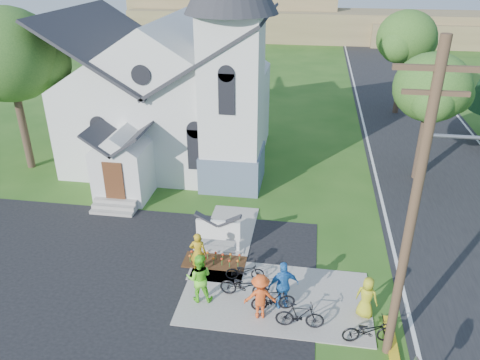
% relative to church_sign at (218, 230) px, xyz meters
% --- Properties ---
extents(ground, '(120.00, 120.00, 0.00)m').
position_rel_church_sign_xyz_m(ground, '(1.20, -3.20, -1.03)').
color(ground, '#275317').
rests_on(ground, ground).
extents(parking_lot, '(20.00, 16.00, 0.02)m').
position_rel_church_sign_xyz_m(parking_lot, '(-5.80, -5.20, -1.02)').
color(parking_lot, black).
rests_on(parking_lot, ground).
extents(road, '(8.00, 90.00, 0.02)m').
position_rel_church_sign_xyz_m(road, '(11.20, 11.80, -1.02)').
color(road, black).
rests_on(road, ground).
extents(sidewalk, '(7.00, 4.00, 0.05)m').
position_rel_church_sign_xyz_m(sidewalk, '(2.70, -2.70, -1.00)').
color(sidewalk, gray).
rests_on(sidewalk, ground).
extents(church, '(12.35, 12.00, 13.00)m').
position_rel_church_sign_xyz_m(church, '(-4.28, 9.28, 4.22)').
color(church, silver).
rests_on(church, ground).
extents(church_sign, '(2.20, 0.40, 1.70)m').
position_rel_church_sign_xyz_m(church_sign, '(0.00, 0.00, 0.00)').
color(church_sign, gray).
rests_on(church_sign, ground).
extents(flower_bed, '(2.60, 1.10, 0.07)m').
position_rel_church_sign_xyz_m(flower_bed, '(0.00, -0.90, -0.99)').
color(flower_bed, '#3D2510').
rests_on(flower_bed, ground).
extents(utility_pole, '(3.45, 0.28, 10.00)m').
position_rel_church_sign_xyz_m(utility_pole, '(6.56, -4.70, 4.38)').
color(utility_pole, '#4A3625').
rests_on(utility_pole, ground).
extents(tree_lot_corner, '(5.60, 5.60, 9.15)m').
position_rel_church_sign_xyz_m(tree_lot_corner, '(-12.80, 6.80, 5.58)').
color(tree_lot_corner, '#3C2C21').
rests_on(tree_lot_corner, ground).
extents(tree_road_near, '(4.00, 4.00, 7.05)m').
position_rel_church_sign_xyz_m(tree_road_near, '(9.70, 8.80, 4.18)').
color(tree_road_near, '#3C2C21').
rests_on(tree_road_near, ground).
extents(tree_road_mid, '(4.40, 4.40, 7.80)m').
position_rel_church_sign_xyz_m(tree_road_mid, '(10.20, 20.80, 4.75)').
color(tree_road_mid, '#3C2C21').
rests_on(tree_road_mid, ground).
extents(distant_hills, '(61.00, 10.00, 5.60)m').
position_rel_church_sign_xyz_m(distant_hills, '(4.56, 53.13, 1.15)').
color(distant_hills, olive).
rests_on(distant_hills, ground).
extents(cyclist_0, '(0.71, 0.51, 1.80)m').
position_rel_church_sign_xyz_m(cyclist_0, '(-0.50, -1.61, -0.08)').
color(cyclist_0, '#BA9115').
rests_on(cyclist_0, sidewalk).
extents(bike_0, '(1.89, 0.75, 0.97)m').
position_rel_church_sign_xyz_m(bike_0, '(1.54, -2.82, -0.49)').
color(bike_0, black).
rests_on(bike_0, sidewalk).
extents(cyclist_1, '(1.04, 0.86, 1.96)m').
position_rel_church_sign_xyz_m(cyclist_1, '(-0.06, -3.24, 0.00)').
color(cyclist_1, '#6DE92B').
rests_on(cyclist_1, sidewalk).
extents(bike_1, '(1.67, 0.83, 0.96)m').
position_rel_church_sign_xyz_m(bike_1, '(2.67, -3.39, -0.49)').
color(bike_1, black).
rests_on(bike_1, sidewalk).
extents(cyclist_2, '(1.22, 0.85, 1.92)m').
position_rel_church_sign_xyz_m(cyclist_2, '(2.99, -3.15, -0.01)').
color(cyclist_2, blue).
rests_on(cyclist_2, sidewalk).
extents(bike_2, '(1.58, 0.76, 0.80)m').
position_rel_church_sign_xyz_m(bike_2, '(1.41, -1.83, -0.58)').
color(bike_2, black).
rests_on(bike_2, sidewalk).
extents(cyclist_3, '(1.24, 0.86, 1.75)m').
position_rel_church_sign_xyz_m(cyclist_3, '(2.24, -3.78, -0.10)').
color(cyclist_3, '#E64E19').
rests_on(cyclist_3, sidewalk).
extents(bike_3, '(1.69, 0.54, 1.01)m').
position_rel_church_sign_xyz_m(bike_3, '(3.64, -4.10, -0.47)').
color(bike_3, black).
rests_on(bike_3, sidewalk).
extents(cyclist_4, '(0.93, 0.78, 1.62)m').
position_rel_church_sign_xyz_m(cyclist_4, '(5.90, -3.17, -0.17)').
color(cyclist_4, gold).
rests_on(cyclist_4, sidewalk).
extents(bike_4, '(1.82, 0.91, 0.92)m').
position_rel_church_sign_xyz_m(bike_4, '(5.90, -4.40, -0.52)').
color(bike_4, black).
rests_on(bike_4, sidewalk).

